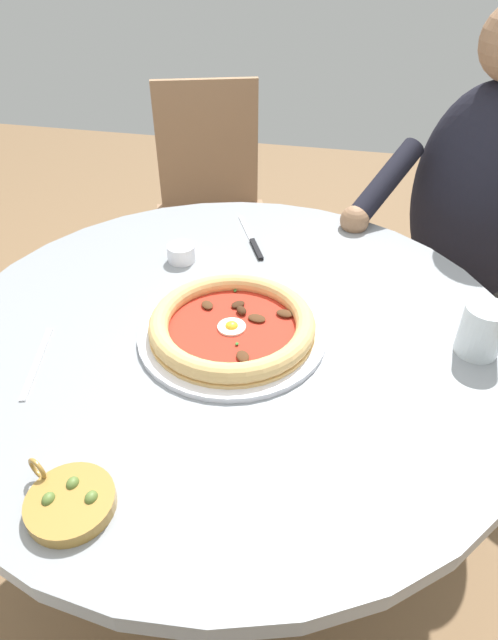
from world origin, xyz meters
The scene contains 11 objects.
ground_plane centered at (0.00, 0.00, -0.01)m, with size 6.00×6.00×0.02m, color brown.
dining_table centered at (0.00, 0.00, 0.59)m, with size 1.06×1.06×0.71m.
pizza_on_plate centered at (-0.03, -0.01, 0.73)m, with size 0.34×0.34×0.05m.
water_glass centered at (0.02, -0.43, 0.75)m, with size 0.07×0.07×0.09m.
steak_knife centered at (0.30, 0.02, 0.72)m, with size 0.20×0.10×0.01m.
ramekin_capers centered at (0.20, 0.16, 0.73)m, with size 0.06×0.06×0.04m.
olive_pan centered at (-0.41, 0.11, 0.72)m, with size 0.11×0.13×0.04m.
fork_utensil centered at (-0.17, 0.29, 0.71)m, with size 0.18×0.06×0.00m.
diner_person centered at (0.59, -0.49, 0.53)m, with size 0.43×0.55×1.19m.
cafe_chair_diner centered at (0.71, -0.58, 0.52)m, with size 0.60×0.60×0.86m.
cafe_chair_spare_far centered at (0.93, 0.31, 0.53)m, with size 0.50×0.50×0.89m.
Camera 1 is at (-0.75, -0.20, 1.32)m, focal length 30.01 mm.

